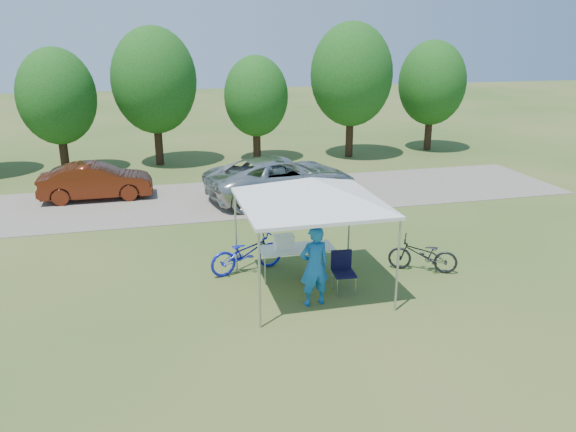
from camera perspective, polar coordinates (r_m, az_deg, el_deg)
name	(u,v)px	position (r m, az deg, el deg)	size (l,w,h in m)	color
ground	(310,289)	(13.42, 2.22, -7.42)	(100.00, 100.00, 0.00)	#2D5119
gravel_strip	(249,197)	(20.73, -3.97, 1.94)	(24.00, 5.00, 0.02)	gray
canopy	(311,181)	(12.51, 2.37, 3.60)	(4.53, 4.53, 3.00)	#A5A5AA
treeline	(217,85)	(25.94, -7.26, 13.05)	(24.89, 4.28, 6.30)	#382314
folding_table	(297,249)	(13.84, 0.88, -3.40)	(1.83, 0.76, 0.75)	white
folding_chair	(343,267)	(13.21, 5.59, -5.23)	(0.53, 0.54, 0.96)	black
cooler	(284,242)	(13.68, -0.44, -2.66)	(0.49, 0.33, 0.35)	white
ice_cream_cup	(311,246)	(13.85, 2.32, -3.04)	(0.09, 0.09, 0.07)	gold
cyclist	(314,266)	(12.35, 2.68, -5.10)	(0.67, 0.44, 1.84)	blue
bike_blue	(247,252)	(14.20, -4.22, -3.71)	(0.68, 1.96, 1.03)	#151FBD
bike_dark	(423,255)	(14.60, 13.53, -3.83)	(0.60, 1.72, 0.90)	black
minivan	(281,178)	(20.30, -0.67, 3.90)	(2.53, 5.50, 1.53)	beige
sedan	(96,181)	(21.43, -18.90, 3.36)	(1.38, 3.94, 1.30)	#561E0E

